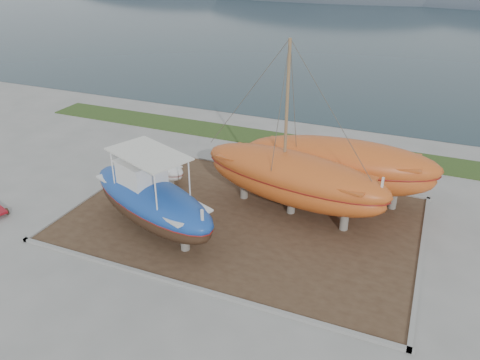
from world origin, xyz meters
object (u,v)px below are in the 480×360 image
at_px(blue_caique, 151,192).
at_px(white_dinghy, 154,170).
at_px(orange_bare_hull, 338,171).
at_px(orange_sailboat, 295,133).

bearing_deg(blue_caique, white_dinghy, 144.07).
bearing_deg(orange_bare_hull, orange_sailboat, -132.42).
xyz_separation_m(orange_sailboat, orange_bare_hull, (1.93, 2.44, -2.85)).
relative_size(blue_caique, white_dinghy, 1.93).
relative_size(blue_caique, orange_sailboat, 0.84).
bearing_deg(orange_sailboat, blue_caique, -133.54).
xyz_separation_m(blue_caique, orange_bare_hull, (7.95, 6.78, -0.37)).
height_order(white_dinghy, orange_bare_hull, orange_bare_hull).
relative_size(white_dinghy, orange_bare_hull, 0.43).
relative_size(blue_caique, orange_bare_hull, 0.83).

